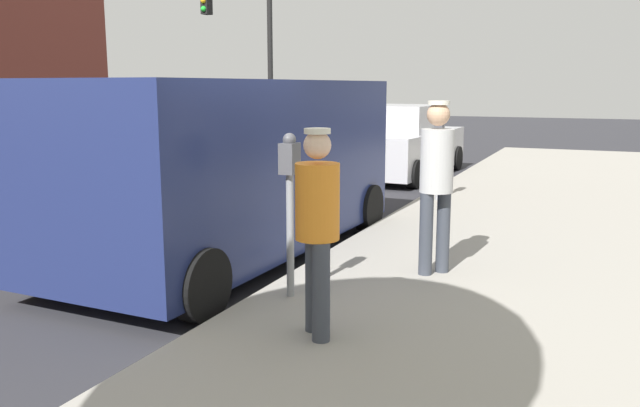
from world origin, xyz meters
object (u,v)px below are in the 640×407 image
Objects in this scene: parking_meter_far at (439,140)px; traffic_light_corner at (245,38)px; parking_meter_near at (290,187)px; pedestrian_in_orange at (317,220)px; pedestrian_in_gray at (436,175)px; parked_sedan_ahead at (401,144)px; parked_van at (235,164)px.

parking_meter_far is 0.29× the size of traffic_light_corner.
parking_meter_near is 14.81m from traffic_light_corner.
parking_meter_far is 6.50m from pedestrian_in_orange.
parked_sedan_ahead is (-2.79, 7.99, -0.43)m from pedestrian_in_gray.
pedestrian_in_orange is at bearing -47.55° from parked_van.
parked_van is 7.76m from parked_sedan_ahead.
pedestrian_in_orange is 10.35m from parked_sedan_ahead.
parking_meter_near is 9.45m from parked_sedan_ahead.
parking_meter_far is (0.00, 5.67, 0.00)m from parking_meter_near.
parking_meter_near is 0.29× the size of traffic_light_corner.
parking_meter_near is 0.85× the size of pedestrian_in_gray.
pedestrian_in_orange is at bearing -57.95° from traffic_light_corner.
traffic_light_corner is at bearing 121.62° from parking_meter_near.
parking_meter_near and parking_meter_far have the same top height.
pedestrian_in_orange is (0.63, -0.79, -0.11)m from parking_meter_near.
parked_van is at bearing -109.91° from parking_meter_far.
parking_meter_far is at bearing 90.00° from parking_meter_near.
pedestrian_in_gray is at bearing -76.71° from parking_meter_far.
parking_meter_near is 0.94× the size of pedestrian_in_orange.
parked_van is (-1.50, 1.53, -0.03)m from parking_meter_near.
pedestrian_in_gray is 0.40× the size of parked_sedan_ahead.
parking_meter_far is at bearing 70.09° from parked_van.
parked_sedan_ahead is (-2.38, 10.07, -0.33)m from pedestrian_in_orange.
pedestrian_in_gray is 0.34× the size of traffic_light_corner.
pedestrian_in_gray is 2.55m from parked_van.
traffic_light_corner is at bearing 122.05° from pedestrian_in_orange.
parked_van is 1.17× the size of parked_sedan_ahead.
parking_meter_far is 0.94× the size of pedestrian_in_orange.
traffic_light_corner is at bearing 127.92° from pedestrian_in_gray.
pedestrian_in_orange is 0.31× the size of traffic_light_corner.
parking_meter_near is 1.00× the size of parking_meter_far.
parked_sedan_ahead is at bearing 109.24° from pedestrian_in_gray.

